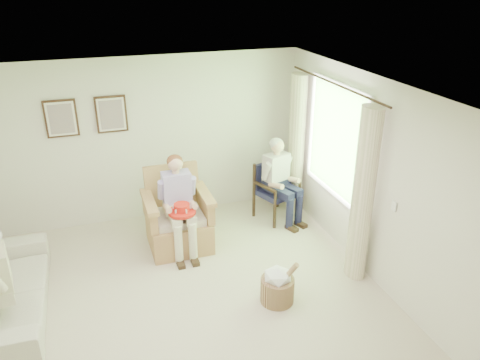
{
  "coord_description": "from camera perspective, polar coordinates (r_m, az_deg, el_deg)",
  "views": [
    {
      "loc": [
        -0.78,
        -4.24,
        3.72
      ],
      "look_at": [
        1.11,
        1.4,
        1.05
      ],
      "focal_mm": 35.0,
      "sensor_mm": 36.0,
      "label": 1
    }
  ],
  "objects": [
    {
      "name": "curtain_left",
      "position": [
        6.01,
        14.74,
        -1.98
      ],
      "size": [
        0.34,
        0.34,
        2.3
      ],
      "primitive_type": "cylinder",
      "color": "beige",
      "rests_on": "ground"
    },
    {
      "name": "framed_print_right",
      "position": [
        7.22,
        -15.41,
        7.73
      ],
      "size": [
        0.45,
        0.05,
        0.55
      ],
      "color": "#382114",
      "rests_on": "back_wall"
    },
    {
      "name": "framed_print_left",
      "position": [
        7.22,
        -20.97,
        7.0
      ],
      "size": [
        0.45,
        0.05,
        0.55
      ],
      "color": "#382114",
      "rests_on": "back_wall"
    },
    {
      "name": "floor",
      "position": [
        5.69,
        -6.44,
        -16.82
      ],
      "size": [
        5.5,
        5.5,
        0.0
      ],
      "primitive_type": "plane",
      "color": "beige",
      "rests_on": "ground"
    },
    {
      "name": "red_hat",
      "position": [
        6.41,
        -7.1,
        -3.65
      ],
      "size": [
        0.38,
        0.38,
        0.14
      ],
      "color": "red",
      "rests_on": "person_wicker"
    },
    {
      "name": "curtain_right",
      "position": [
        7.58,
        6.87,
        4.19
      ],
      "size": [
        0.34,
        0.34,
        2.3
      ],
      "primitive_type": "cylinder",
      "color": "beige",
      "rests_on": "ground"
    },
    {
      "name": "wicker_armchair",
      "position": [
        6.89,
        -7.56,
        -5.16
      ],
      "size": [
        0.9,
        0.89,
        1.15
      ],
      "rotation": [
        0.0,
        0.0,
        0.0
      ],
      "color": "tan",
      "rests_on": "ground"
    },
    {
      "name": "person_dark",
      "position": [
        7.38,
        4.78,
        0.56
      ],
      "size": [
        0.4,
        0.63,
        1.33
      ],
      "rotation": [
        0.0,
        0.0,
        0.36
      ],
      "color": "#191938",
      "rests_on": "ground"
    },
    {
      "name": "hatbox",
      "position": [
        5.82,
        4.61,
        -12.63
      ],
      "size": [
        0.52,
        0.52,
        0.61
      ],
      "color": "tan",
      "rests_on": "ground"
    },
    {
      "name": "wood_armchair",
      "position": [
        7.62,
        4.26,
        -0.93
      ],
      "size": [
        0.58,
        0.55,
        0.9
      ],
      "rotation": [
        0.0,
        0.0,
        0.36
      ],
      "color": "black",
      "rests_on": "ground"
    },
    {
      "name": "person_wicker",
      "position": [
        6.55,
        -7.51,
        -2.2
      ],
      "size": [
        0.4,
        0.62,
        1.4
      ],
      "rotation": [
        0.0,
        0.0,
        0.0
      ],
      "color": "beige",
      "rests_on": "ground"
    },
    {
      "name": "right_wall",
      "position": [
        5.88,
        17.42,
        -1.31
      ],
      "size": [
        0.04,
        5.5,
        2.6
      ],
      "primitive_type": "cube",
      "color": "silver",
      "rests_on": "ground"
    },
    {
      "name": "window",
      "position": [
        6.68,
        11.64,
        5.04
      ],
      "size": [
        0.13,
        2.5,
        1.63
      ],
      "color": "#2D6B23",
      "rests_on": "right_wall"
    },
    {
      "name": "ceiling",
      "position": [
        4.45,
        -8.0,
        9.39
      ],
      "size": [
        5.0,
        5.5,
        0.02
      ],
      "primitive_type": "cube",
      "color": "white",
      "rests_on": "back_wall"
    },
    {
      "name": "sofa",
      "position": [
        6.2,
        -26.64,
        -12.09
      ],
      "size": [
        2.15,
        0.84,
        0.63
      ],
      "primitive_type": "imported",
      "rotation": [
        0.0,
        0.0,
        1.57
      ],
      "color": "beige",
      "rests_on": "ground"
    },
    {
      "name": "back_wall",
      "position": [
        7.43,
        -11.58,
        4.69
      ],
      "size": [
        5.0,
        0.04,
        2.6
      ],
      "primitive_type": "cube",
      "color": "silver",
      "rests_on": "ground"
    }
  ]
}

